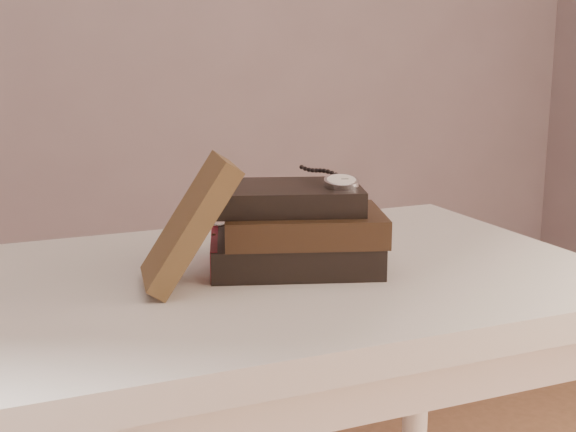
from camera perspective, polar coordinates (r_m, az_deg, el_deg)
name	(u,v)px	position (r m, az deg, el deg)	size (l,w,h in m)	color
table	(243,337)	(1.11, -3.29, -8.76)	(1.00, 0.60, 0.75)	beige
book_stack	(296,230)	(1.10, 0.55, -1.01)	(0.27, 0.23, 0.12)	black
journal	(190,223)	(1.01, -7.13, -0.51)	(0.03, 0.11, 0.19)	#3E2C18
pocket_watch	(339,181)	(1.08, 3.72, 2.56)	(0.06, 0.15, 0.02)	silver
eyeglasses	(235,211)	(1.17, -3.88, 0.38)	(0.13, 0.14, 0.05)	silver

